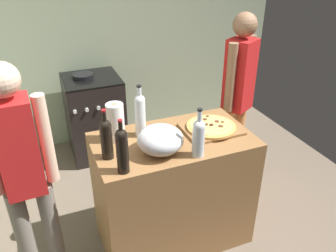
{
  "coord_description": "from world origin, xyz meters",
  "views": [
    {
      "loc": [
        -0.64,
        -1.22,
        2.11
      ],
      "look_at": [
        0.16,
        0.76,
        0.95
      ],
      "focal_mm": 36.68,
      "sensor_mm": 36.0,
      "label": 1
    }
  ],
  "objects_px": {
    "pizza": "(211,126)",
    "stove": "(95,116)",
    "wine_bottle_clear": "(122,149)",
    "mixing_bowl": "(160,140)",
    "paper_towel_roll": "(116,122)",
    "wine_bottle_amber": "(106,137)",
    "wine_bottle_dark": "(199,136)",
    "wine_bottle_green": "(140,113)",
    "person_in_red": "(238,95)",
    "person_in_stripes": "(24,173)"
  },
  "relations": [
    {
      "from": "stove",
      "to": "wine_bottle_dark",
      "type": "bearing_deg",
      "value": -78.07
    },
    {
      "from": "pizza",
      "to": "wine_bottle_green",
      "type": "distance_m",
      "value": 0.53
    },
    {
      "from": "paper_towel_roll",
      "to": "stove",
      "type": "relative_size",
      "value": 0.29
    },
    {
      "from": "wine_bottle_dark",
      "to": "wine_bottle_green",
      "type": "relative_size",
      "value": 0.87
    },
    {
      "from": "wine_bottle_clear",
      "to": "wine_bottle_dark",
      "type": "height_order",
      "value": "wine_bottle_clear"
    },
    {
      "from": "mixing_bowl",
      "to": "wine_bottle_amber",
      "type": "relative_size",
      "value": 0.9
    },
    {
      "from": "pizza",
      "to": "person_in_stripes",
      "type": "relative_size",
      "value": 0.22
    },
    {
      "from": "pizza",
      "to": "wine_bottle_amber",
      "type": "height_order",
      "value": "wine_bottle_amber"
    },
    {
      "from": "wine_bottle_amber",
      "to": "wine_bottle_green",
      "type": "height_order",
      "value": "wine_bottle_green"
    },
    {
      "from": "pizza",
      "to": "person_in_red",
      "type": "relative_size",
      "value": 0.22
    },
    {
      "from": "paper_towel_roll",
      "to": "person_in_stripes",
      "type": "xyz_separation_m",
      "value": [
        -0.61,
        -0.19,
        -0.13
      ]
    },
    {
      "from": "wine_bottle_amber",
      "to": "wine_bottle_green",
      "type": "bearing_deg",
      "value": 34.36
    },
    {
      "from": "person_in_stripes",
      "to": "person_in_red",
      "type": "height_order",
      "value": "person_in_red"
    },
    {
      "from": "wine_bottle_clear",
      "to": "person_in_stripes",
      "type": "bearing_deg",
      "value": 160.82
    },
    {
      "from": "wine_bottle_amber",
      "to": "person_in_red",
      "type": "relative_size",
      "value": 0.21
    },
    {
      "from": "pizza",
      "to": "wine_bottle_dark",
      "type": "bearing_deg",
      "value": -132.23
    },
    {
      "from": "pizza",
      "to": "mixing_bowl",
      "type": "bearing_deg",
      "value": -163.2
    },
    {
      "from": "pizza",
      "to": "stove",
      "type": "relative_size",
      "value": 0.39
    },
    {
      "from": "mixing_bowl",
      "to": "wine_bottle_green",
      "type": "height_order",
      "value": "wine_bottle_green"
    },
    {
      "from": "pizza",
      "to": "mixing_bowl",
      "type": "xyz_separation_m",
      "value": [
        -0.44,
        -0.13,
        0.06
      ]
    },
    {
      "from": "mixing_bowl",
      "to": "person_in_red",
      "type": "bearing_deg",
      "value": 30.82
    },
    {
      "from": "paper_towel_roll",
      "to": "wine_bottle_dark",
      "type": "relative_size",
      "value": 0.82
    },
    {
      "from": "mixing_bowl",
      "to": "wine_bottle_amber",
      "type": "height_order",
      "value": "wine_bottle_amber"
    },
    {
      "from": "mixing_bowl",
      "to": "wine_bottle_dark",
      "type": "relative_size",
      "value": 0.92
    },
    {
      "from": "pizza",
      "to": "stove",
      "type": "xyz_separation_m",
      "value": [
        -0.6,
        1.45,
        -0.49
      ]
    },
    {
      "from": "person_in_stripes",
      "to": "paper_towel_roll",
      "type": "bearing_deg",
      "value": 17.22
    },
    {
      "from": "wine_bottle_amber",
      "to": "wine_bottle_dark",
      "type": "distance_m",
      "value": 0.57
    },
    {
      "from": "wine_bottle_green",
      "to": "stove",
      "type": "xyz_separation_m",
      "value": [
        -0.11,
        1.33,
        -0.63
      ]
    },
    {
      "from": "mixing_bowl",
      "to": "wine_bottle_dark",
      "type": "bearing_deg",
      "value": -31.42
    },
    {
      "from": "wine_bottle_clear",
      "to": "wine_bottle_green",
      "type": "bearing_deg",
      "value": 58.61
    },
    {
      "from": "paper_towel_roll",
      "to": "wine_bottle_clear",
      "type": "bearing_deg",
      "value": -98.5
    },
    {
      "from": "mixing_bowl",
      "to": "wine_bottle_green",
      "type": "bearing_deg",
      "value": 100.99
    },
    {
      "from": "wine_bottle_amber",
      "to": "stove",
      "type": "height_order",
      "value": "wine_bottle_amber"
    },
    {
      "from": "pizza",
      "to": "paper_towel_roll",
      "type": "height_order",
      "value": "paper_towel_roll"
    },
    {
      "from": "wine_bottle_amber",
      "to": "person_in_red",
      "type": "xyz_separation_m",
      "value": [
        1.26,
        0.49,
        -0.11
      ]
    },
    {
      "from": "mixing_bowl",
      "to": "paper_towel_roll",
      "type": "bearing_deg",
      "value": 130.34
    },
    {
      "from": "wine_bottle_clear",
      "to": "wine_bottle_green",
      "type": "distance_m",
      "value": 0.44
    },
    {
      "from": "wine_bottle_amber",
      "to": "wine_bottle_dark",
      "type": "relative_size",
      "value": 1.02
    },
    {
      "from": "paper_towel_roll",
      "to": "wine_bottle_amber",
      "type": "bearing_deg",
      "value": -118.79
    },
    {
      "from": "pizza",
      "to": "wine_bottle_clear",
      "type": "bearing_deg",
      "value": -160.72
    },
    {
      "from": "mixing_bowl",
      "to": "wine_bottle_dark",
      "type": "xyz_separation_m",
      "value": [
        0.21,
        -0.13,
        0.05
      ]
    },
    {
      "from": "wine_bottle_green",
      "to": "stove",
      "type": "distance_m",
      "value": 1.48
    },
    {
      "from": "wine_bottle_amber",
      "to": "person_in_stripes",
      "type": "xyz_separation_m",
      "value": [
        -0.5,
        0.01,
        -0.14
      ]
    },
    {
      "from": "mixing_bowl",
      "to": "wine_bottle_green",
      "type": "relative_size",
      "value": 0.8
    },
    {
      "from": "pizza",
      "to": "mixing_bowl",
      "type": "distance_m",
      "value": 0.47
    },
    {
      "from": "mixing_bowl",
      "to": "person_in_red",
      "type": "relative_size",
      "value": 0.18
    },
    {
      "from": "wine_bottle_clear",
      "to": "stove",
      "type": "xyz_separation_m",
      "value": [
        0.12,
        1.71,
        -0.61
      ]
    },
    {
      "from": "wine_bottle_green",
      "to": "stove",
      "type": "relative_size",
      "value": 0.41
    },
    {
      "from": "pizza",
      "to": "wine_bottle_clear",
      "type": "height_order",
      "value": "wine_bottle_clear"
    },
    {
      "from": "pizza",
      "to": "wine_bottle_dark",
      "type": "height_order",
      "value": "wine_bottle_dark"
    }
  ]
}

